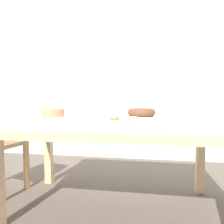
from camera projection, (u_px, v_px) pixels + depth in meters
The scene contains 10 objects.
ground_plane at pixel (115, 207), 1.64m from camera, with size 12.00×12.00×0.00m, color #564C44.
wall_back at pixel (128, 71), 2.97m from camera, with size 8.00×0.10×2.60m, color white.
dining_table at pixel (115, 131), 1.60m from camera, with size 1.65×0.89×0.72m.
cake_chocolate_round at pixel (53, 114), 1.76m from camera, with size 0.27×0.27×0.08m.
cake_golden_bundt at pixel (141, 113), 1.78m from camera, with size 0.31×0.31×0.08m.
pastry_platter at pixel (125, 120), 1.44m from camera, with size 0.31×0.31×0.04m.
plate_stack at pixel (191, 114), 1.67m from camera, with size 0.21×0.21×0.08m.
tealight_left_edge at pixel (103, 115), 1.92m from camera, with size 0.04×0.04×0.04m.
tealight_right_edge at pixel (170, 117), 1.70m from camera, with size 0.04×0.04×0.04m.
tealight_centre at pixel (180, 122), 1.36m from camera, with size 0.04×0.04×0.04m.
Camera 1 is at (0.22, -1.57, 0.89)m, focal length 32.00 mm.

